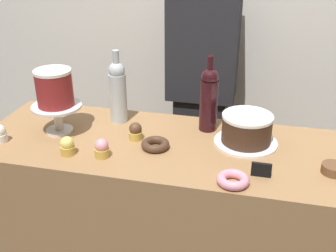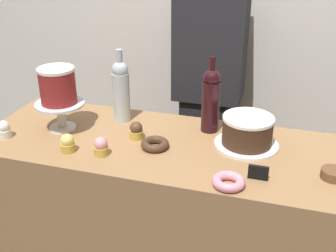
{
  "view_description": "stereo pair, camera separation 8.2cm",
  "coord_description": "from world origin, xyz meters",
  "px_view_note": "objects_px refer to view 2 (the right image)",
  "views": [
    {
      "loc": [
        0.34,
        -1.41,
        1.68
      ],
      "look_at": [
        0.0,
        0.0,
        0.98
      ],
      "focal_mm": 43.72,
      "sensor_mm": 36.0,
      "label": 1
    },
    {
      "loc": [
        0.42,
        -1.39,
        1.68
      ],
      "look_at": [
        0.0,
        0.0,
        0.98
      ],
      "focal_mm": 43.72,
      "sensor_mm": 36.0,
      "label": 2
    }
  ],
  "objects_px": {
    "cupcake_strawberry": "(101,147)",
    "price_sign_chalkboard": "(258,173)",
    "cupcake_lemon": "(68,143)",
    "wine_bottle_dark_red": "(211,99)",
    "donut_chocolate": "(155,144)",
    "wine_bottle_clear": "(121,90)",
    "cupcake_vanilla": "(4,130)",
    "cookie_stack": "(333,174)",
    "donut_pink": "(229,182)",
    "cupcake_chocolate": "(136,131)",
    "white_layer_cake": "(58,85)",
    "barista_figure": "(208,99)",
    "cake_stand_pedestal": "(61,111)",
    "chocolate_round_cake": "(247,130)"
  },
  "relations": [
    {
      "from": "wine_bottle_dark_red",
      "to": "cupcake_vanilla",
      "type": "xyz_separation_m",
      "value": [
        -0.8,
        -0.31,
        -0.11
      ]
    },
    {
      "from": "cupcake_chocolate",
      "to": "cake_stand_pedestal",
      "type": "bearing_deg",
      "value": -178.82
    },
    {
      "from": "donut_chocolate",
      "to": "barista_figure",
      "type": "xyz_separation_m",
      "value": [
        0.07,
        0.71,
        -0.07
      ]
    },
    {
      "from": "chocolate_round_cake",
      "to": "donut_chocolate",
      "type": "bearing_deg",
      "value": -160.37
    },
    {
      "from": "cupcake_lemon",
      "to": "cookie_stack",
      "type": "bearing_deg",
      "value": 5.5
    },
    {
      "from": "white_layer_cake",
      "to": "price_sign_chalkboard",
      "type": "relative_size",
      "value": 2.17
    },
    {
      "from": "donut_pink",
      "to": "cookie_stack",
      "type": "distance_m",
      "value": 0.37
    },
    {
      "from": "cupcake_chocolate",
      "to": "price_sign_chalkboard",
      "type": "xyz_separation_m",
      "value": [
        0.51,
        -0.17,
        -0.01
      ]
    },
    {
      "from": "cupcake_vanilla",
      "to": "donut_chocolate",
      "type": "height_order",
      "value": "cupcake_vanilla"
    },
    {
      "from": "white_layer_cake",
      "to": "donut_pink",
      "type": "height_order",
      "value": "white_layer_cake"
    },
    {
      "from": "price_sign_chalkboard",
      "to": "donut_pink",
      "type": "bearing_deg",
      "value": -142.17
    },
    {
      "from": "cookie_stack",
      "to": "cupcake_lemon",
      "type": "bearing_deg",
      "value": -174.5
    },
    {
      "from": "barista_figure",
      "to": "white_layer_cake",
      "type": "bearing_deg",
      "value": -127.56
    },
    {
      "from": "white_layer_cake",
      "to": "donut_chocolate",
      "type": "relative_size",
      "value": 1.36
    },
    {
      "from": "donut_chocolate",
      "to": "wine_bottle_clear",
      "type": "bearing_deg",
      "value": 137.01
    },
    {
      "from": "chocolate_round_cake",
      "to": "cupcake_vanilla",
      "type": "bearing_deg",
      "value": -167.49
    },
    {
      "from": "cupcake_lemon",
      "to": "cupcake_strawberry",
      "type": "relative_size",
      "value": 1.0
    },
    {
      "from": "cupcake_lemon",
      "to": "wine_bottle_clear",
      "type": "bearing_deg",
      "value": 74.96
    },
    {
      "from": "cake_stand_pedestal",
      "to": "chocolate_round_cake",
      "type": "height_order",
      "value": "chocolate_round_cake"
    },
    {
      "from": "white_layer_cake",
      "to": "barista_figure",
      "type": "height_order",
      "value": "barista_figure"
    },
    {
      "from": "wine_bottle_clear",
      "to": "cupcake_vanilla",
      "type": "distance_m",
      "value": 0.51
    },
    {
      "from": "white_layer_cake",
      "to": "cupcake_strawberry",
      "type": "relative_size",
      "value": 2.04
    },
    {
      "from": "price_sign_chalkboard",
      "to": "barista_figure",
      "type": "distance_m",
      "value": 0.89
    },
    {
      "from": "white_layer_cake",
      "to": "donut_chocolate",
      "type": "distance_m",
      "value": 0.48
    },
    {
      "from": "cupcake_chocolate",
      "to": "donut_pink",
      "type": "bearing_deg",
      "value": -29.38
    },
    {
      "from": "cupcake_vanilla",
      "to": "cupcake_strawberry",
      "type": "height_order",
      "value": "same"
    },
    {
      "from": "cake_stand_pedestal",
      "to": "cupcake_strawberry",
      "type": "height_order",
      "value": "cake_stand_pedestal"
    },
    {
      "from": "wine_bottle_dark_red",
      "to": "donut_chocolate",
      "type": "height_order",
      "value": "wine_bottle_dark_red"
    },
    {
      "from": "white_layer_cake",
      "to": "wine_bottle_clear",
      "type": "xyz_separation_m",
      "value": [
        0.21,
        0.16,
        -0.06
      ]
    },
    {
      "from": "cupcake_strawberry",
      "to": "donut_chocolate",
      "type": "xyz_separation_m",
      "value": [
        0.18,
        0.11,
        -0.02
      ]
    },
    {
      "from": "cake_stand_pedestal",
      "to": "donut_pink",
      "type": "bearing_deg",
      "value": -16.86
    },
    {
      "from": "cupcake_strawberry",
      "to": "price_sign_chalkboard",
      "type": "height_order",
      "value": "cupcake_strawberry"
    },
    {
      "from": "cake_stand_pedestal",
      "to": "barista_figure",
      "type": "relative_size",
      "value": 0.13
    },
    {
      "from": "wine_bottle_dark_red",
      "to": "price_sign_chalkboard",
      "type": "distance_m",
      "value": 0.42
    },
    {
      "from": "cupcake_strawberry",
      "to": "barista_figure",
      "type": "relative_size",
      "value": 0.05
    },
    {
      "from": "chocolate_round_cake",
      "to": "barista_figure",
      "type": "relative_size",
      "value": 0.13
    },
    {
      "from": "donut_pink",
      "to": "cookie_stack",
      "type": "bearing_deg",
      "value": 24.02
    },
    {
      "from": "cake_stand_pedestal",
      "to": "wine_bottle_dark_red",
      "type": "xyz_separation_m",
      "value": [
        0.61,
        0.17,
        0.06
      ]
    },
    {
      "from": "chocolate_round_cake",
      "to": "wine_bottle_clear",
      "type": "bearing_deg",
      "value": 171.37
    },
    {
      "from": "donut_chocolate",
      "to": "white_layer_cake",
      "type": "bearing_deg",
      "value": 173.77
    },
    {
      "from": "price_sign_chalkboard",
      "to": "cupcake_chocolate",
      "type": "bearing_deg",
      "value": 162.02
    },
    {
      "from": "cupcake_strawberry",
      "to": "price_sign_chalkboard",
      "type": "relative_size",
      "value": 1.06
    },
    {
      "from": "cupcake_vanilla",
      "to": "cupcake_lemon",
      "type": "height_order",
      "value": "same"
    },
    {
      "from": "cake_stand_pedestal",
      "to": "wine_bottle_dark_red",
      "type": "relative_size",
      "value": 0.64
    },
    {
      "from": "price_sign_chalkboard",
      "to": "wine_bottle_clear",
      "type": "bearing_deg",
      "value": 153.29
    },
    {
      "from": "cookie_stack",
      "to": "price_sign_chalkboard",
      "type": "relative_size",
      "value": 1.2
    },
    {
      "from": "donut_pink",
      "to": "cookie_stack",
      "type": "relative_size",
      "value": 1.33
    },
    {
      "from": "white_layer_cake",
      "to": "wine_bottle_dark_red",
      "type": "xyz_separation_m",
      "value": [
        0.61,
        0.17,
        -0.06
      ]
    },
    {
      "from": "wine_bottle_clear",
      "to": "cookie_stack",
      "type": "height_order",
      "value": "wine_bottle_clear"
    },
    {
      "from": "cookie_stack",
      "to": "white_layer_cake",
      "type": "bearing_deg",
      "value": 175.93
    }
  ]
}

